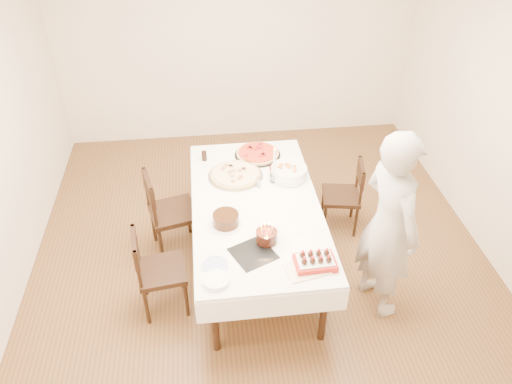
{
  "coord_description": "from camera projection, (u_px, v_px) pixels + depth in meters",
  "views": [
    {
      "loc": [
        -0.48,
        -3.59,
        3.52
      ],
      "look_at": [
        -0.06,
        -0.08,
        0.89
      ],
      "focal_mm": 35.0,
      "sensor_mm": 36.0,
      "label": 1
    }
  ],
  "objects": [
    {
      "name": "taper_candle",
      "position": [
        274.0,
        164.0,
        4.66
      ],
      "size": [
        0.1,
        0.1,
        0.38
      ],
      "primitive_type": "cylinder",
      "rotation": [
        0.0,
        0.0,
        -0.26
      ],
      "color": "white",
      "rests_on": "dining_table"
    },
    {
      "name": "pizza_white",
      "position": [
        235.0,
        175.0,
        4.82
      ],
      "size": [
        0.56,
        0.56,
        0.04
      ],
      "primitive_type": "cylinder",
      "rotation": [
        0.0,
        0.0,
        0.04
      ],
      "color": "beige",
      "rests_on": "dining_table"
    },
    {
      "name": "floor",
      "position": [
        261.0,
        257.0,
        5.01
      ],
      "size": [
        5.0,
        5.0,
        0.0
      ],
      "primitive_type": "plane",
      "color": "#56321D",
      "rests_on": "ground"
    },
    {
      "name": "cola_glass",
      "position": [
        204.0,
        156.0,
        5.04
      ],
      "size": [
        0.06,
        0.06,
        0.1
      ],
      "primitive_type": "cylinder",
      "rotation": [
        0.0,
        0.0,
        0.22
      ],
      "color": "black",
      "rests_on": "dining_table"
    },
    {
      "name": "pasta_bowl",
      "position": [
        289.0,
        172.0,
        4.78
      ],
      "size": [
        0.38,
        0.38,
        0.11
      ],
      "primitive_type": "cylinder",
      "rotation": [
        0.0,
        0.0,
        0.13
      ],
      "color": "white",
      "rests_on": "dining_table"
    },
    {
      "name": "plate_stack",
      "position": [
        216.0,
        280.0,
        3.71
      ],
      "size": [
        0.27,
        0.27,
        0.04
      ],
      "primitive_type": "cylinder",
      "rotation": [
        0.0,
        0.0,
        -0.44
      ],
      "color": "white",
      "rests_on": "dining_table"
    },
    {
      "name": "chair_right_savory",
      "position": [
        341.0,
        196.0,
        5.16
      ],
      "size": [
        0.47,
        0.47,
        0.8
      ],
      "primitive_type": null,
      "rotation": [
        0.0,
        0.0,
        -0.17
      ],
      "color": "black",
      "rests_on": "floor"
    },
    {
      "name": "china_plate",
      "position": [
        215.0,
        265.0,
        3.86
      ],
      "size": [
        0.27,
        0.27,
        0.01
      ],
      "primitive_type": "cylinder",
      "rotation": [
        0.0,
        0.0,
        0.4
      ],
      "color": "white",
      "rests_on": "dining_table"
    },
    {
      "name": "chair_left_dessert",
      "position": [
        162.0,
        271.0,
        4.27
      ],
      "size": [
        0.49,
        0.49,
        0.85
      ],
      "primitive_type": null,
      "rotation": [
        0.0,
        0.0,
        3.27
      ],
      "color": "black",
      "rests_on": "floor"
    },
    {
      "name": "layer_cake",
      "position": [
        226.0,
        220.0,
        4.22
      ],
      "size": [
        0.37,
        0.37,
        0.11
      ],
      "primitive_type": "cylinder",
      "rotation": [
        0.0,
        0.0,
        0.39
      ],
      "color": "black",
      "rests_on": "dining_table"
    },
    {
      "name": "strawberry_box",
      "position": [
        315.0,
        262.0,
        3.84
      ],
      "size": [
        0.32,
        0.22,
        0.08
      ],
      "primitive_type": null,
      "rotation": [
        0.0,
        0.0,
        0.04
      ],
      "color": "#A31B12",
      "rests_on": "dining_table"
    },
    {
      "name": "box_lid",
      "position": [
        307.0,
        269.0,
        3.83
      ],
      "size": [
        0.36,
        0.28,
        0.03
      ],
      "primitive_type": "cube",
      "rotation": [
        0.0,
        0.0,
        0.21
      ],
      "color": "beige",
      "rests_on": "dining_table"
    },
    {
      "name": "birthday_cake",
      "position": [
        267.0,
        233.0,
        4.03
      ],
      "size": [
        0.18,
        0.18,
        0.16
      ],
      "primitive_type": "cylinder",
      "rotation": [
        0.0,
        0.0,
        -0.05
      ],
      "color": "#35160E",
      "rests_on": "dining_table"
    },
    {
      "name": "wall_back",
      "position": [
        236.0,
        38.0,
        6.19
      ],
      "size": [
        4.5,
        0.04,
        2.7
      ],
      "primitive_type": "cube",
      "color": "beige",
      "rests_on": "floor"
    },
    {
      "name": "person",
      "position": [
        389.0,
        226.0,
        4.05
      ],
      "size": [
        0.6,
        0.74,
        1.76
      ],
      "primitive_type": "imported",
      "rotation": [
        0.0,
        0.0,
        1.89
      ],
      "color": "#ADA9A3",
      "rests_on": "floor"
    },
    {
      "name": "cake_board",
      "position": [
        253.0,
        254.0,
        3.97
      ],
      "size": [
        0.42,
        0.42,
        0.01
      ],
      "primitive_type": "cube",
      "rotation": [
        0.0,
        0.0,
        0.44
      ],
      "color": "black",
      "rests_on": "dining_table"
    },
    {
      "name": "pizza_pepperoni",
      "position": [
        258.0,
        154.0,
        5.13
      ],
      "size": [
        0.48,
        0.48,
        0.04
      ],
      "primitive_type": "cylinder",
      "rotation": [
        0.0,
        0.0,
        -0.02
      ],
      "color": "red",
      "rests_on": "dining_table"
    },
    {
      "name": "shaker_pair",
      "position": [
        259.0,
        184.0,
        4.67
      ],
      "size": [
        0.09,
        0.09,
        0.08
      ],
      "primitive_type": null,
      "rotation": [
        0.0,
        0.0,
        0.26
      ],
      "color": "white",
      "rests_on": "dining_table"
    },
    {
      "name": "red_placemat",
      "position": [
        280.0,
        169.0,
        4.94
      ],
      "size": [
        0.22,
        0.22,
        0.01
      ],
      "primitive_type": "cube",
      "rotation": [
        0.0,
        0.0,
        -0.02
      ],
      "color": "#B21E1E",
      "rests_on": "dining_table"
    },
    {
      "name": "chair_left_savory",
      "position": [
        173.0,
        212.0,
        4.85
      ],
      "size": [
        0.57,
        0.57,
        0.92
      ],
      "primitive_type": null,
      "rotation": [
        0.0,
        0.0,
        3.39
      ],
      "color": "black",
      "rests_on": "floor"
    },
    {
      "name": "dining_table",
      "position": [
        256.0,
        235.0,
        4.71
      ],
      "size": [
        1.89,
        2.42,
        0.75
      ],
      "primitive_type": "cube",
      "rotation": [
        0.0,
        0.0,
        -0.4
      ],
      "color": "white",
      "rests_on": "floor"
    }
  ]
}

